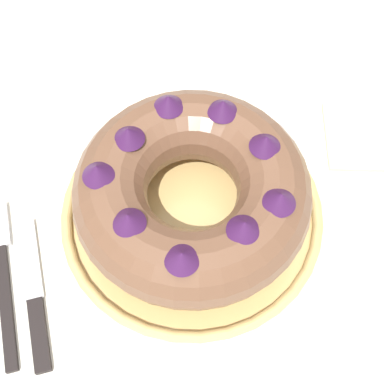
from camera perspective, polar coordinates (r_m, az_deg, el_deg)
name	(u,v)px	position (r m, az deg, el deg)	size (l,w,h in m)	color
ground_plane	(189,357)	(1.30, -0.34, -17.18)	(8.00, 8.00, 0.00)	#4C4742
dining_table	(186,251)	(0.69, -0.62, -6.29)	(1.26, 1.20, 0.73)	silver
serving_dish	(192,213)	(0.61, 0.00, -2.26)	(0.29, 0.29, 0.02)	tan
bundt_cake	(192,191)	(0.56, 0.00, 0.07)	(0.25, 0.25, 0.09)	brown
fork	(3,269)	(0.62, -19.55, -7.79)	(0.02, 0.19, 0.01)	black
cake_knife	(35,302)	(0.60, -16.38, -11.24)	(0.02, 0.17, 0.01)	black
napkin	(383,137)	(0.71, 19.68, 5.54)	(0.14, 0.10, 0.00)	beige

